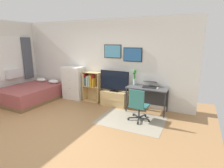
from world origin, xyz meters
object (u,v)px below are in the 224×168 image
(desk, at_px, (148,91))
(tv_stand, at_px, (115,98))
(bookshelf, at_px, (91,84))
(laptop, at_px, (150,84))
(office_chair, at_px, (138,104))
(computer_mouse, at_px, (158,88))
(dresser, at_px, (73,83))
(television, at_px, (114,81))
(bed, at_px, (32,93))
(bamboo_vase, at_px, (135,76))

(desk, bearing_deg, tv_stand, 179.93)
(bookshelf, height_order, laptop, bookshelf)
(office_chair, bearing_deg, computer_mouse, 69.38)
(office_chair, relative_size, laptop, 1.90)
(dresser, relative_size, laptop, 2.55)
(laptop, bearing_deg, office_chair, -102.48)
(television, bearing_deg, office_chair, -37.43)
(bed, bearing_deg, dresser, 34.27)
(bed, distance_m, tv_stand, 2.91)
(dresser, bearing_deg, bamboo_vase, 3.09)
(dresser, relative_size, tv_stand, 1.39)
(bed, bearing_deg, bookshelf, 25.30)
(desk, relative_size, office_chair, 1.34)
(tv_stand, bearing_deg, office_chair, -38.20)
(tv_stand, height_order, office_chair, office_chair)
(dresser, xyz_separation_m, desk, (2.67, 0.01, 0.02))
(bookshelf, bearing_deg, bamboo_vase, 2.11)
(bookshelf, relative_size, office_chair, 1.18)
(computer_mouse, relative_size, bamboo_vase, 0.23)
(bed, bearing_deg, computer_mouse, 10.64)
(bed, distance_m, bamboo_vase, 3.61)
(tv_stand, xyz_separation_m, television, (0.00, -0.02, 0.57))
(office_chair, height_order, bamboo_vase, bamboo_vase)
(computer_mouse, bearing_deg, office_chair, -115.58)
(television, height_order, desk, television)
(desk, relative_size, bamboo_vase, 2.58)
(television, relative_size, office_chair, 1.12)
(bed, bearing_deg, tv_stand, 17.20)
(dresser, distance_m, television, 1.61)
(office_chair, relative_size, computer_mouse, 8.27)
(dresser, height_order, laptop, dresser)
(tv_stand, bearing_deg, television, -90.00)
(laptop, bearing_deg, computer_mouse, -32.50)
(laptop, bearing_deg, bamboo_vase, 161.50)
(computer_mouse, bearing_deg, dresser, 178.12)
(computer_mouse, bearing_deg, desk, 159.80)
(bed, relative_size, laptop, 4.46)
(television, xyz_separation_m, computer_mouse, (1.38, -0.09, -0.05))
(bookshelf, relative_size, desk, 0.87)
(tv_stand, distance_m, television, 0.57)
(desk, bearing_deg, television, -178.88)
(television, relative_size, bamboo_vase, 2.15)
(tv_stand, height_order, bamboo_vase, bamboo_vase)
(television, distance_m, laptop, 1.11)
(laptop, relative_size, computer_mouse, 4.35)
(desk, xyz_separation_m, bamboo_vase, (-0.45, 0.11, 0.39))
(computer_mouse, distance_m, bamboo_vase, 0.82)
(bed, height_order, desk, desk)
(office_chair, bearing_deg, bamboo_vase, 119.35)
(laptop, xyz_separation_m, computer_mouse, (0.27, -0.12, -0.05))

